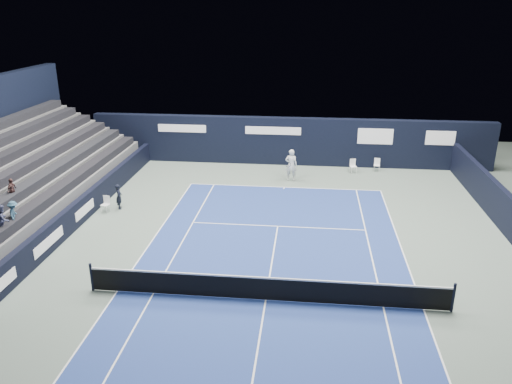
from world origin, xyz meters
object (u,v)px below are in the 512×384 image
folding_chair_back_a (353,163)px  tennis_net (266,288)px  line_judge_chair (106,203)px  tennis_player (291,165)px  folding_chair_back_b (377,164)px

folding_chair_back_a → tennis_net: size_ratio=0.07×
folding_chair_back_a → tennis_net: (-4.13, -15.18, -0.06)m
line_judge_chair → tennis_net: bearing=-28.3°
tennis_player → folding_chair_back_a: bearing=27.8°
tennis_net → tennis_player: size_ratio=6.69×
folding_chair_back_a → tennis_net: 15.73m
tennis_net → folding_chair_back_b: bearing=70.0°
folding_chair_back_a → line_judge_chair: 15.14m
folding_chair_back_b → line_judge_chair: (-14.49, -8.29, 0.01)m
folding_chair_back_b → line_judge_chair: size_ratio=0.99×
folding_chair_back_b → line_judge_chair: bearing=-143.7°
folding_chair_back_a → tennis_net: tennis_net is taller
line_judge_chair → tennis_player: 10.87m
folding_chair_back_b → tennis_net: size_ratio=0.06×
folding_chair_back_a → tennis_player: size_ratio=0.44×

